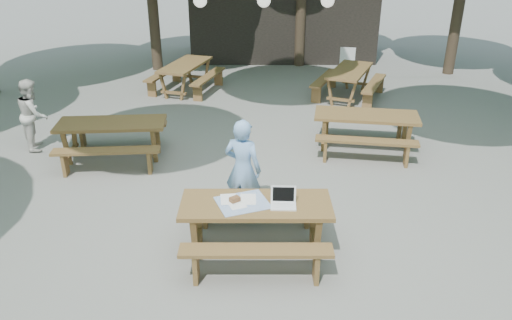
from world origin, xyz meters
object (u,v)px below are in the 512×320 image
Objects in this scene: main_picnic_table at (256,226)px; second_person at (33,114)px; picnic_table_nw at (113,140)px; plastic_chair at (346,71)px; woman at (243,169)px.

main_picnic_table is 5.69m from second_person.
main_picnic_table is 1.42× the size of second_person.
plastic_chair reaches higher than picnic_table_nw.
second_person is (-4.21, 2.64, -0.08)m from woman.
main_picnic_table is 1.04m from woman.
main_picnic_table is at bearing -146.27° from second_person.
woman reaches higher than main_picnic_table.
second_person is at bearing 140.84° from main_picnic_table.
main_picnic_table is 2.22× the size of plastic_chair.
woman is (2.52, -2.08, 0.40)m from picnic_table_nw.
picnic_table_nw is at bearing 131.90° from main_picnic_table.
woman reaches higher than picnic_table_nw.
picnic_table_nw is 1.81m from second_person.
woman is at bearing -43.69° from picnic_table_nw.
woman is 1.11× the size of second_person.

